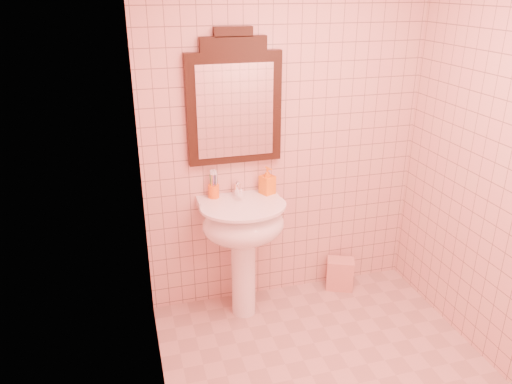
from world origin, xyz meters
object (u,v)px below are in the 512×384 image
object	(u,v)px
mirror	(234,103)
toothbrush_cup	(214,191)
towel	(340,274)
pedestal_sink	(243,231)
soap_dispenser	(267,181)

from	to	relation	value
mirror	toothbrush_cup	distance (m)	0.61
mirror	towel	distance (m)	1.60
pedestal_sink	towel	size ratio (longest dim) A/B	3.48
toothbrush_cup	towel	xyz separation A→B (m)	(0.97, -0.06, -0.79)
soap_dispenser	towel	xyz separation A→B (m)	(0.59, -0.03, -0.84)
pedestal_sink	soap_dispenser	bearing A→B (deg)	33.25
toothbrush_cup	towel	distance (m)	1.25
pedestal_sink	towel	distance (m)	0.97
pedestal_sink	towel	xyz separation A→B (m)	(0.80, 0.11, -0.54)
mirror	soap_dispenser	bearing A→B (deg)	-16.71
pedestal_sink	mirror	size ratio (longest dim) A/B	0.98
soap_dispenser	pedestal_sink	bearing A→B (deg)	-171.04
soap_dispenser	towel	size ratio (longest dim) A/B	0.78
mirror	towel	bearing A→B (deg)	-6.64
pedestal_sink	toothbrush_cup	distance (m)	0.34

